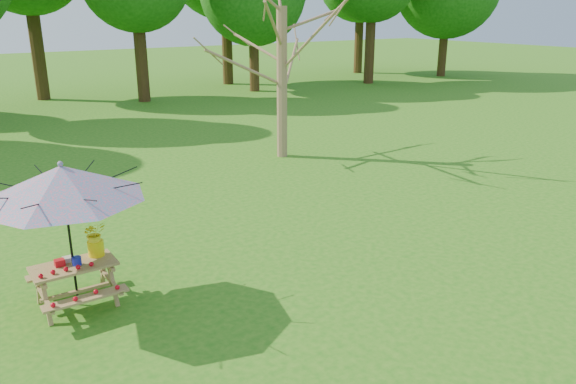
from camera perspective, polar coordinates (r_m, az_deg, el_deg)
ground at (r=8.09m, az=18.31°, el=-14.96°), size 120.00×120.00×0.00m
picnic_table at (r=9.14m, az=-20.72°, el=-8.87°), size 1.20×1.32×0.67m
patio_umbrella at (r=8.57m, az=-21.92°, el=0.89°), size 2.61×2.61×2.26m
produce_bins at (r=9.01m, az=-21.36°, el=-6.55°), size 0.36×0.34×0.13m
tomatoes_row at (r=8.80m, az=-21.66°, el=-7.33°), size 0.77×0.13×0.07m
flower_bucket at (r=9.09m, az=-19.04°, el=-4.42°), size 0.36×0.32×0.55m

